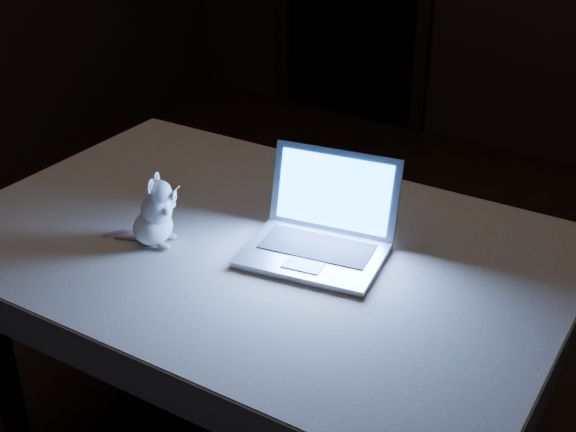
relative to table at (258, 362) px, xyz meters
The scene contains 5 objects.
floor 0.49m from the table, 122.81° to the left, with size 5.00×5.00×0.00m, color black.
table is the anchor object (origin of this frame).
tablecloth 0.36m from the table, 136.97° to the right, with size 1.57×1.05×0.10m, color beige, non-canonical shape.
laptop 0.54m from the table, ahead, with size 0.34×0.29×0.23m, color #B4B4B9, non-canonical shape.
plush_mouse 0.56m from the table, 142.05° to the right, with size 0.14×0.14×0.19m, color white, non-canonical shape.
Camera 1 is at (1.18, -1.62, 1.78)m, focal length 48.00 mm.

